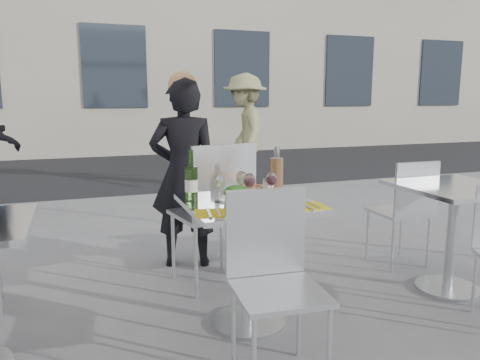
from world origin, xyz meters
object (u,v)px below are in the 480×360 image
object	(u,v)px
pizza_far	(254,191)
pizza_near	(261,207)
side_table_right	(453,215)
carafe	(277,175)
main_table	(249,237)
sugar_shaker	(268,187)
wineglass_white_a	(219,183)
wineglass_red_b	(272,180)
pedestrian_b	(245,132)
napkin_right	(309,206)
woman_diner	(184,174)
wineglass_red_a	(250,181)
salad_plate	(236,194)
chair_near	(273,268)
wineglass_white_b	(241,179)
wine_bottle	(191,181)
napkin_left	(213,213)
side_chair_rfar	(407,205)
chair_far	(216,204)

from	to	relation	value
pizza_far	pizza_near	bearing A→B (deg)	-105.57
side_table_right	carafe	size ratio (longest dim) A/B	2.59
main_table	sugar_shaker	bearing A→B (deg)	32.35
wineglass_white_a	wineglass_red_b	size ratio (longest dim) A/B	1.00
pedestrian_b	pizza_near	bearing A→B (deg)	-7.59
carafe	napkin_right	world-z (taller)	carafe
woman_diner	pizza_near	xyz separation A→B (m)	(0.12, -1.32, 0.02)
woman_diner	wineglass_white_a	xyz separation A→B (m)	(-0.03, -1.07, 0.12)
wineglass_white_a	main_table	bearing A→B (deg)	-19.79
sugar_shaker	wineglass_red_a	bearing A→B (deg)	-156.41
side_table_right	pizza_far	size ratio (longest dim) A/B	2.41
salad_plate	wineglass_white_a	distance (m)	0.13
chair_near	pedestrian_b	xyz separation A→B (m)	(1.46, 4.40, 0.30)
wineglass_white_b	wineglass_red_a	distance (m)	0.10
side_table_right	pizza_near	xyz separation A→B (m)	(-1.50, -0.19, 0.22)
napkin_right	woman_diner	bearing A→B (deg)	108.84
wine_bottle	sugar_shaker	xyz separation A→B (m)	(0.47, -0.02, -0.06)
pizza_far	napkin_left	bearing A→B (deg)	-133.16
side_table_right	wineglass_white_a	world-z (taller)	wineglass_white_a
chair_near	wine_bottle	size ratio (longest dim) A/B	3.05
pizza_far	wineglass_white_b	world-z (taller)	wineglass_white_b
main_table	side_chair_rfar	distance (m)	1.58
side_table_right	pedestrian_b	world-z (taller)	pedestrian_b
wineglass_white_b	wineglass_red_b	size ratio (longest dim) A/B	1.00
chair_far	woman_diner	world-z (taller)	woman_diner
chair_far	woman_diner	distance (m)	0.57
wineglass_white_a	chair_far	bearing A→B (deg)	75.65
salad_plate	carafe	world-z (taller)	carafe
chair_far	pizza_far	size ratio (longest dim) A/B	3.33
salad_plate	wineglass_white_a	size ratio (longest dim) A/B	1.40
pizza_near	carafe	distance (m)	0.45
pizza_near	carafe	bearing A→B (deg)	55.61
napkin_right	chair_near	bearing A→B (deg)	-138.32
main_table	wineglass_red_a	distance (m)	0.32
napkin_left	pizza_near	bearing A→B (deg)	9.96
salad_plate	pedestrian_b	bearing A→B (deg)	69.26
chair_far	wineglass_red_a	world-z (taller)	chair_far
salad_plate	woman_diner	bearing A→B (deg)	93.75
wineglass_white_a	side_table_right	bearing A→B (deg)	-1.95
side_chair_rfar	wineglass_red_b	world-z (taller)	wineglass_red_b
woman_diner	napkin_right	xyz separation A→B (m)	(0.39, -1.35, 0.01)
wineglass_white_a	napkin_left	distance (m)	0.30
side_table_right	salad_plate	distance (m)	1.57
wineglass_white_a	pizza_far	bearing A→B (deg)	30.35
chair_far	napkin_right	distance (m)	0.86
woman_diner	pizza_near	world-z (taller)	woman_diner
pizza_near	wineglass_red_b	world-z (taller)	wineglass_red_b
side_chair_rfar	napkin_left	size ratio (longest dim) A/B	4.12
chair_far	salad_plate	bearing A→B (deg)	76.27
chair_far	pedestrian_b	bearing A→B (deg)	-123.71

